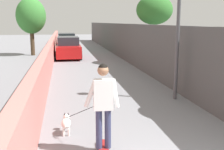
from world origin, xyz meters
name	(u,v)px	position (x,y,z in m)	size (l,w,h in m)	color
ground_plane	(91,63)	(14.00, 0.00, 0.00)	(80.00, 80.00, 0.00)	gray
wall_left	(49,57)	(12.00, 2.53, 0.69)	(48.00, 0.30, 1.37)	#CC726B
fence_right	(138,46)	(12.00, -2.53, 1.24)	(48.00, 0.30, 2.48)	#4C4C4C
tree_right_near	(154,11)	(13.00, -3.78, 3.28)	(2.21, 2.21, 4.21)	brown
tree_left_far	(31,16)	(19.00, 4.10, 3.03)	(2.27, 2.27, 4.42)	#473523
lamp_post	(179,11)	(5.29, -1.98, 2.98)	(0.36, 0.36, 4.35)	#4C4C51
skateboard	(104,148)	(1.88, 1.03, 0.07)	(0.81, 0.25, 0.08)	maroon
person_skateboarder	(103,100)	(1.88, 1.03, 1.11)	(0.24, 0.71, 1.75)	#333859
dog	(66,123)	(2.94, 1.76, 0.27)	(1.36, 0.87, 1.06)	white
car_near	(68,48)	(16.95, 1.38, 0.72)	(4.20, 1.80, 1.54)	#B71414
car_far	(67,42)	(23.24, 1.38, 0.72)	(4.38, 1.80, 1.54)	#336B38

